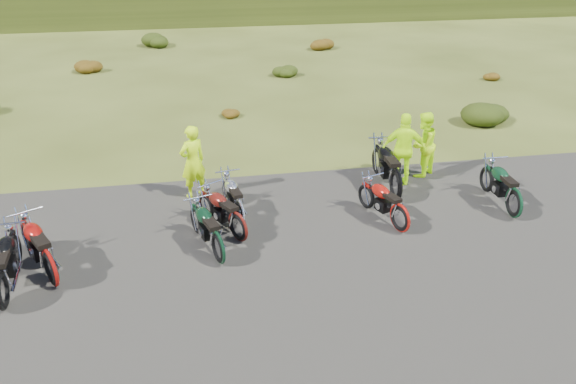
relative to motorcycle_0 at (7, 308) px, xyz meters
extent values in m
plane|color=#374015|center=(5.24, 0.95, 0.00)|extent=(300.00, 300.00, 0.00)
cube|color=black|center=(5.24, -1.05, 0.00)|extent=(20.00, 12.00, 0.04)
ellipsoid|color=#5C2E0B|center=(-0.96, 17.55, 0.38)|extent=(1.30, 1.30, 0.77)
ellipsoid|color=black|center=(1.94, 22.85, 0.46)|extent=(1.56, 1.56, 0.92)
ellipsoid|color=#5C2E0B|center=(4.84, 10.15, 0.23)|extent=(0.77, 0.77, 0.45)
ellipsoid|color=black|center=(7.74, 15.45, 0.31)|extent=(1.03, 1.03, 0.61)
ellipsoid|color=#5C2E0B|center=(10.64, 20.75, 0.38)|extent=(1.30, 1.30, 0.77)
ellipsoid|color=black|center=(13.54, 8.05, 0.46)|extent=(1.56, 1.56, 0.92)
ellipsoid|color=#5C2E0B|center=(16.44, 13.35, 0.23)|extent=(0.77, 0.77, 0.45)
imported|color=#C7FD0D|center=(3.51, 3.99, 0.93)|extent=(0.81, 0.72, 1.87)
imported|color=#C7FD0D|center=(9.60, 4.22, 0.89)|extent=(1.09, 1.06, 1.78)
imported|color=#C7FD0D|center=(8.91, 3.80, 0.96)|extent=(1.22, 0.78, 1.93)
camera|label=1|loc=(3.61, -8.97, 6.38)|focal=35.00mm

